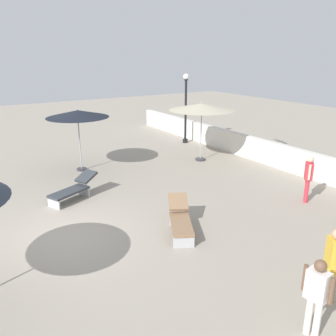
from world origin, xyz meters
The scene contains 10 objects.
ground_plane centered at (0.00, 0.00, 0.00)m, with size 56.00×56.00×0.00m, color #9E9384.
boundary_wall centered at (0.00, 9.87, 0.52)m, with size 25.20×0.30×1.04m, color silver.
patio_umbrella_1 centered at (-5.38, 2.51, 2.39)m, with size 2.55×2.55×2.62m.
patio_umbrella_2 centered at (-3.85, 7.69, 2.46)m, with size 2.95×2.95×2.69m.
lamp_post_1 centered at (-7.03, 9.05, 2.10)m, with size 0.32×0.32×3.72m.
lounge_chair_0 centered at (-2.42, 1.21, 0.41)m, with size 1.25×1.90×0.81m.
lounge_chair_1 centered at (1.42, 2.96, 0.40)m, with size 1.89×1.36×0.82m.
guest_0 centered at (5.42, 3.86, 0.95)m, with size 0.47×0.41×1.58m.
guest_1 centered at (1.94, 7.70, 0.96)m, with size 0.42×0.44×1.59m.
guest_2 centered at (5.87, 2.72, 0.92)m, with size 0.56×0.28×1.53m.
Camera 1 is at (8.85, -2.17, 4.80)m, focal length 38.34 mm.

